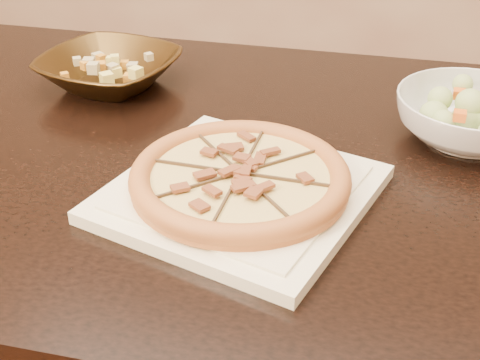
# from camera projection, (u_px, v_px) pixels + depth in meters

# --- Properties ---
(dining_table) EXTENTS (1.40, 0.94, 0.75)m
(dining_table) POSITION_uv_depth(u_px,v_px,m) (185.00, 201.00, 1.07)
(dining_table) COLOR black
(dining_table) RESTS_ON floor
(plate) EXTENTS (0.38, 0.38, 0.02)m
(plate) POSITION_uv_depth(u_px,v_px,m) (240.00, 193.00, 0.88)
(plate) COLOR #F4EEC8
(plate) RESTS_ON dining_table
(pizza) EXTENTS (0.29, 0.29, 0.03)m
(pizza) POSITION_uv_depth(u_px,v_px,m) (240.00, 177.00, 0.87)
(pizza) COLOR #B0592A
(pizza) RESTS_ON plate
(bronze_bowl) EXTENTS (0.27, 0.27, 0.06)m
(bronze_bowl) POSITION_uv_depth(u_px,v_px,m) (110.00, 70.00, 1.19)
(bronze_bowl) COLOR #402D13
(bronze_bowl) RESTS_ON dining_table
(mixed_dish) EXTENTS (0.11, 0.11, 0.03)m
(mixed_dish) POSITION_uv_depth(u_px,v_px,m) (107.00, 48.00, 1.16)
(mixed_dish) COLOR tan
(mixed_dish) RESTS_ON bronze_bowl
(salad_bowl) EXTENTS (0.28, 0.28, 0.07)m
(salad_bowl) POSITION_uv_depth(u_px,v_px,m) (470.00, 118.00, 1.01)
(salad_bowl) COLOR silver
(salad_bowl) RESTS_ON dining_table
(salad) EXTENTS (0.08, 0.11, 0.04)m
(salad) POSITION_uv_depth(u_px,v_px,m) (475.00, 85.00, 0.98)
(salad) COLOR #A6B27F
(salad) RESTS_ON salad_bowl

